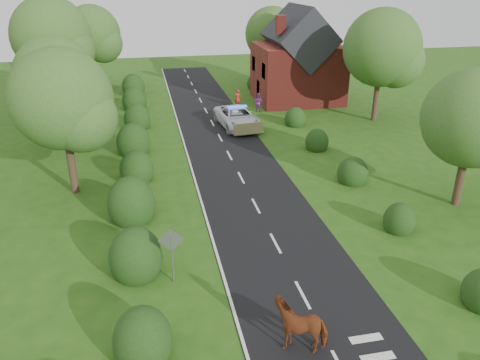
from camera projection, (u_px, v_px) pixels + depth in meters
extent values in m
plane|color=#235213|center=(303.00, 295.00, 18.79)|extent=(120.00, 120.00, 0.00)
cube|color=black|center=(232.00, 161.00, 32.20)|extent=(6.00, 70.00, 0.02)
cube|color=white|center=(303.00, 295.00, 18.78)|extent=(0.12, 1.80, 0.01)
cube|color=white|center=(276.00, 243.00, 22.36)|extent=(0.12, 1.80, 0.01)
cube|color=white|center=(256.00, 206.00, 25.93)|extent=(0.12, 1.80, 0.01)
cube|color=white|center=(241.00, 178.00, 29.51)|extent=(0.12, 1.80, 0.01)
cube|color=white|center=(229.00, 155.00, 33.09)|extent=(0.12, 1.80, 0.01)
cube|color=white|center=(220.00, 138.00, 36.67)|extent=(0.12, 1.80, 0.01)
cube|color=white|center=(212.00, 123.00, 40.25)|extent=(0.12, 1.80, 0.01)
cube|color=white|center=(206.00, 111.00, 43.83)|extent=(0.12, 1.80, 0.01)
cube|color=white|center=(200.00, 100.00, 47.40)|extent=(0.12, 1.80, 0.01)
cube|color=white|center=(196.00, 91.00, 50.98)|extent=(0.12, 1.80, 0.01)
cube|color=white|center=(192.00, 83.00, 54.56)|extent=(0.12, 1.80, 0.01)
cube|color=white|center=(188.00, 77.00, 58.14)|extent=(0.12, 1.80, 0.01)
cube|color=white|center=(185.00, 71.00, 61.72)|extent=(0.12, 1.80, 0.01)
cube|color=white|center=(190.00, 164.00, 31.65)|extent=(0.12, 70.00, 0.01)
cube|color=white|center=(378.00, 357.00, 15.73)|extent=(1.20, 0.35, 0.01)
cube|color=white|center=(366.00, 338.00, 16.53)|extent=(1.20, 0.35, 0.01)
ellipsoid|color=black|center=(143.00, 341.00, 15.55)|extent=(2.00, 2.10, 2.40)
ellipsoid|color=black|center=(136.00, 257.00, 19.96)|extent=(2.30, 2.41, 2.70)
ellipsoid|color=black|center=(131.00, 204.00, 24.36)|extent=(2.50, 2.62, 3.00)
ellipsoid|color=black|center=(137.00, 170.00, 28.94)|extent=(2.10, 2.20, 2.50)
ellipsoid|color=black|center=(133.00, 143.00, 33.34)|extent=(2.40, 2.52, 2.80)
ellipsoid|color=black|center=(137.00, 119.00, 38.79)|extent=(2.20, 2.31, 2.60)
ellipsoid|color=black|center=(134.00, 101.00, 44.11)|extent=(2.30, 2.41, 2.70)
ellipsoid|color=black|center=(133.00, 87.00, 49.45)|extent=(2.40, 2.52, 2.80)
ellipsoid|color=black|center=(399.00, 221.00, 23.35)|extent=(1.60, 1.68, 1.90)
ellipsoid|color=black|center=(353.00, 173.00, 28.73)|extent=(1.90, 2.00, 2.10)
ellipsoid|color=black|center=(317.00, 142.00, 34.09)|extent=(1.70, 1.78, 2.00)
ellipsoid|color=black|center=(295.00, 119.00, 39.51)|extent=(1.80, 1.89, 2.00)
ellipsoid|color=black|center=(255.00, 84.00, 52.00)|extent=(1.70, 1.78, 2.00)
cylinder|color=#332316|center=(71.00, 161.00, 26.85)|extent=(0.44, 0.44, 3.96)
sphere|color=#255818|center=(61.00, 99.00, 25.39)|extent=(5.60, 5.60, 5.60)
sphere|color=#597835|center=(81.00, 117.00, 25.44)|extent=(3.92, 3.92, 3.92)
cylinder|color=#332316|center=(63.00, 124.00, 33.77)|extent=(0.44, 0.44, 3.74)
sphere|color=#255818|center=(55.00, 77.00, 32.39)|extent=(5.60, 5.60, 5.60)
sphere|color=#597835|center=(71.00, 90.00, 32.42)|extent=(3.92, 3.92, 3.92)
cylinder|color=#332316|center=(59.00, 87.00, 42.22)|extent=(0.44, 0.44, 4.84)
sphere|color=#255818|center=(51.00, 36.00, 40.43)|extent=(6.80, 6.80, 6.80)
sphere|color=#597835|center=(67.00, 50.00, 40.49)|extent=(4.76, 4.76, 4.76)
cylinder|color=#332316|center=(96.00, 69.00, 51.76)|extent=(0.44, 0.44, 4.18)
sphere|color=#255818|center=(92.00, 33.00, 50.22)|extent=(6.00, 6.00, 6.00)
sphere|color=#597835|center=(103.00, 43.00, 50.26)|extent=(4.20, 4.20, 4.20)
cylinder|color=#332316|center=(461.00, 175.00, 25.49)|extent=(0.44, 0.44, 3.52)
sphere|color=#255818|center=(473.00, 118.00, 24.19)|extent=(5.20, 5.20, 5.20)
cylinder|color=#332316|center=(376.00, 95.00, 40.19)|extent=(0.44, 0.44, 4.40)
sphere|color=#255818|center=(382.00, 48.00, 38.56)|extent=(6.40, 6.40, 6.40)
sphere|color=#597835|center=(397.00, 61.00, 38.61)|extent=(4.48, 4.48, 4.48)
cylinder|color=#332316|center=(271.00, 67.00, 53.66)|extent=(0.44, 0.44, 3.96)
sphere|color=#255818|center=(272.00, 34.00, 52.20)|extent=(6.00, 6.00, 6.00)
sphere|color=#597835|center=(282.00, 43.00, 52.22)|extent=(4.20, 4.20, 4.20)
cylinder|color=gray|center=(172.00, 259.00, 19.20)|extent=(0.08, 0.08, 2.20)
cube|color=gray|center=(171.00, 240.00, 18.83)|extent=(1.06, 0.04, 1.06)
cube|color=maroon|center=(297.00, 73.00, 46.28)|extent=(8.00, 7.00, 5.50)
cube|color=black|center=(299.00, 37.00, 44.88)|extent=(5.94, 7.40, 5.94)
cube|color=maroon|center=(281.00, 24.00, 42.06)|extent=(0.80, 0.80, 1.60)
imported|color=brown|center=(301.00, 326.00, 16.04)|extent=(2.42, 1.72, 1.55)
imported|color=white|center=(237.00, 117.00, 38.95)|extent=(3.38, 6.22, 1.66)
cube|color=yellow|center=(249.00, 129.00, 36.37)|extent=(2.47, 0.33, 0.91)
cube|color=blue|center=(237.00, 107.00, 38.58)|extent=(1.67, 0.46, 0.14)
imported|color=#AE2921|center=(238.00, 98.00, 44.54)|extent=(0.70, 0.52, 1.78)
imported|color=#74287C|center=(258.00, 102.00, 43.31)|extent=(1.07, 1.01, 1.74)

